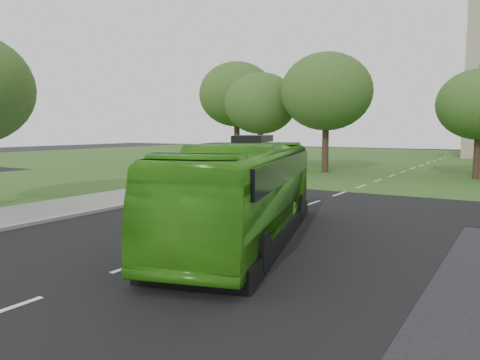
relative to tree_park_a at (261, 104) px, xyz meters
The scene contains 7 objects.
ground 30.04m from the tree_park_a, 65.59° to the right, with size 160.00×160.00×0.00m, color black.
street_surfaces 13.80m from the tree_park_a, 19.01° to the right, with size 120.00×120.00×0.15m.
tree_park_a is the anchor object (origin of this frame).
tree_park_b 6.65m from the tree_park_a, ahead, with size 7.59×7.59×9.95m.
tree_park_c 17.97m from the tree_park_a, ahead, with size 5.99×5.99×7.95m.
tree_park_f 7.08m from the tree_park_a, 140.06° to the left, with size 7.98×7.98×10.65m.
bus 28.48m from the tree_park_a, 62.11° to the right, with size 2.69×11.49×3.20m, color #399217.
Camera 1 is at (8.78, -11.11, 3.65)m, focal length 35.00 mm.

